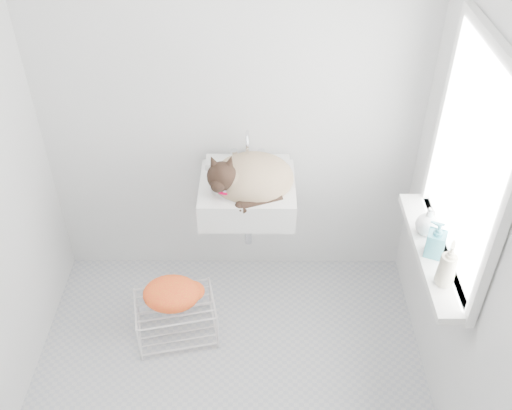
{
  "coord_description": "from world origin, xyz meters",
  "views": [
    {
      "loc": [
        0.16,
        -1.88,
        2.76
      ],
      "look_at": [
        0.15,
        0.5,
        0.88
      ],
      "focal_mm": 40.73,
      "sensor_mm": 36.0,
      "label": 1
    }
  ],
  "objects_px": {
    "sink": "(247,183)",
    "bottle_c": "(425,232)",
    "bottle_b": "(433,254)",
    "bottle_a": "(443,283)",
    "cat": "(249,179)",
    "wire_rack": "(176,316)"
  },
  "relations": [
    {
      "from": "wire_rack",
      "to": "bottle_a",
      "type": "height_order",
      "value": "bottle_a"
    },
    {
      "from": "cat",
      "to": "bottle_a",
      "type": "bearing_deg",
      "value": -46.31
    },
    {
      "from": "sink",
      "to": "wire_rack",
      "type": "relative_size",
      "value": 1.21
    },
    {
      "from": "bottle_a",
      "to": "bottle_c",
      "type": "bearing_deg",
      "value": 90.0
    },
    {
      "from": "bottle_c",
      "to": "wire_rack",
      "type": "bearing_deg",
      "value": 177.68
    },
    {
      "from": "sink",
      "to": "bottle_b",
      "type": "distance_m",
      "value": 1.07
    },
    {
      "from": "wire_rack",
      "to": "bottle_b",
      "type": "height_order",
      "value": "bottle_b"
    },
    {
      "from": "cat",
      "to": "bottle_b",
      "type": "bearing_deg",
      "value": -38.29
    },
    {
      "from": "sink",
      "to": "bottle_a",
      "type": "relative_size",
      "value": 2.78
    },
    {
      "from": "cat",
      "to": "bottle_b",
      "type": "xyz_separation_m",
      "value": [
        0.89,
        -0.56,
        -0.04
      ]
    },
    {
      "from": "bottle_b",
      "to": "bottle_c",
      "type": "height_order",
      "value": "bottle_b"
    },
    {
      "from": "wire_rack",
      "to": "bottle_a",
      "type": "xyz_separation_m",
      "value": [
        1.32,
        -0.4,
        0.7
      ]
    },
    {
      "from": "cat",
      "to": "bottle_b",
      "type": "relative_size",
      "value": 2.59
    },
    {
      "from": "sink",
      "to": "bottle_c",
      "type": "distance_m",
      "value": 1.0
    },
    {
      "from": "sink",
      "to": "cat",
      "type": "distance_m",
      "value": 0.05
    },
    {
      "from": "cat",
      "to": "bottle_c",
      "type": "distance_m",
      "value": 0.98
    },
    {
      "from": "cat",
      "to": "bottle_b",
      "type": "distance_m",
      "value": 1.05
    },
    {
      "from": "cat",
      "to": "wire_rack",
      "type": "distance_m",
      "value": 0.92
    },
    {
      "from": "bottle_b",
      "to": "sink",
      "type": "bearing_deg",
      "value": 147.39
    },
    {
      "from": "cat",
      "to": "bottle_c",
      "type": "relative_size",
      "value": 3.25
    },
    {
      "from": "bottle_b",
      "to": "bottle_a",
      "type": "bearing_deg",
      "value": -90.0
    },
    {
      "from": "wire_rack",
      "to": "bottle_c",
      "type": "distance_m",
      "value": 1.5
    }
  ]
}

